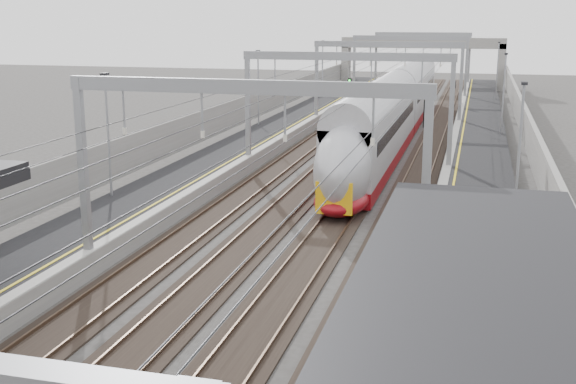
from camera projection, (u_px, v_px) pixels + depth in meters
The scene contains 11 objects.
platform_left at pixel (238, 153), 49.75m from camera, with size 4.00×120.00×1.00m, color black.
platform_right at pixel (477, 165), 45.79m from camera, with size 4.00×120.00×1.00m, color black.
tracks at pixel (353, 166), 47.88m from camera, with size 11.40×140.00×0.20m.
overhead_line at pixel (370, 66), 52.65m from camera, with size 13.00×140.00×6.60m.
overbridge at pixel (422, 49), 98.30m from camera, with size 22.00×2.20×6.90m.
wall_left at pixel (195, 136), 50.28m from camera, with size 0.30×120.00×3.20m, color gray.
wall_right at pixel (532, 150), 44.74m from camera, with size 0.30×120.00×3.20m, color gray.
train at pixel (394, 116), 56.09m from camera, with size 2.81×51.14×4.43m.
signal_green at pixel (349, 88), 74.81m from camera, with size 0.32×0.32×3.48m.
signal_red_near at pixel (425, 101), 63.94m from camera, with size 0.32×0.32×3.48m.
signal_red_far at pixel (454, 91), 71.98m from camera, with size 0.32×0.32×3.48m.
Camera 1 is at (7.79, -1.48, 9.68)m, focal length 45.00 mm.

